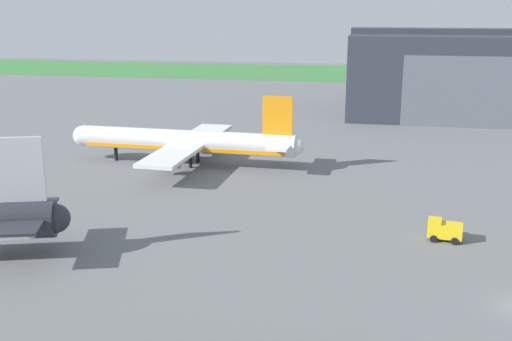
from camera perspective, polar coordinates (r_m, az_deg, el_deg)
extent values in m
cube|color=#3B7D3B|center=(232.65, 14.56, 8.60)|extent=(440.00, 56.00, 0.08)
sphere|color=#282B33|center=(64.64, -18.11, -4.24)|extent=(2.96, 2.96, 2.96)
cube|color=silver|center=(64.02, -21.56, 0.06)|extent=(5.55, 2.13, 6.46)
cube|color=#282B33|center=(67.75, -19.87, -3.18)|extent=(5.39, 6.28, 0.28)
cube|color=#282B33|center=(62.49, -21.00, -4.81)|extent=(5.39, 6.28, 0.28)
cylinder|color=silver|center=(97.18, -6.59, 2.75)|extent=(35.26, 4.59, 3.42)
sphere|color=silver|center=(104.34, -15.74, 3.14)|extent=(3.28, 3.28, 3.28)
sphere|color=silver|center=(92.83, 3.70, 2.24)|extent=(2.66, 2.66, 2.66)
cube|color=orange|center=(97.38, -6.57, 2.21)|extent=(32.45, 4.53, 0.60)
cube|color=orange|center=(92.41, 2.02, 5.12)|extent=(4.58, 0.55, 5.81)
cube|color=silver|center=(95.60, 2.72, 2.84)|extent=(3.32, 4.89, 0.28)
cube|color=silver|center=(90.63, 2.12, 2.17)|extent=(3.32, 4.89, 0.28)
cube|color=silver|center=(104.47, -4.74, 3.43)|extent=(6.10, 14.36, 0.56)
cube|color=silver|center=(89.70, -7.87, 1.39)|extent=(6.10, 14.36, 0.56)
cylinder|color=gray|center=(103.92, -5.34, 2.65)|extent=(3.31, 1.99, 1.88)
cylinder|color=gray|center=(91.31, -8.06, 0.83)|extent=(3.31, 1.99, 1.88)
cylinder|color=black|center=(102.37, -12.86, 1.51)|extent=(0.56, 0.56, 2.13)
cylinder|color=black|center=(99.00, -5.42, 1.37)|extent=(0.56, 0.56, 2.13)
cylinder|color=black|center=(95.71, -6.10, 0.87)|extent=(0.56, 0.56, 2.13)
cube|color=yellow|center=(69.06, 16.23, -5.09)|extent=(1.61, 2.00, 1.91)
cube|color=yellow|center=(69.10, 17.70, -5.35)|extent=(2.41, 2.10, 1.55)
cylinder|color=black|center=(70.33, 16.23, -5.55)|extent=(0.78, 0.35, 0.75)
cylinder|color=black|center=(68.44, 16.15, -6.12)|extent=(0.78, 0.35, 0.75)
cylinder|color=black|center=(70.32, 17.99, -5.69)|extent=(0.78, 0.35, 0.75)
cylinder|color=black|center=(68.42, 17.95, -6.27)|extent=(0.78, 0.35, 0.75)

